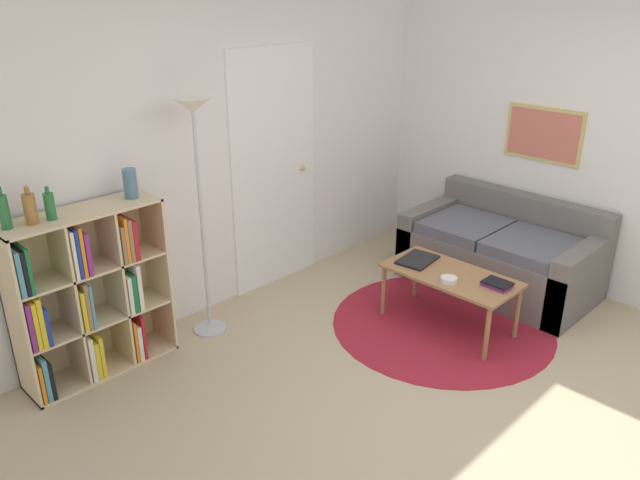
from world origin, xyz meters
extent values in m
plane|color=tan|center=(0.00, 0.00, 0.00)|extent=(14.00, 14.00, 0.00)
cube|color=silver|center=(0.00, 2.40, 1.30)|extent=(7.39, 0.05, 2.60)
cube|color=white|center=(0.44, 2.36, 1.03)|extent=(0.91, 0.02, 2.06)
sphere|color=tan|center=(0.76, 2.34, 0.99)|extent=(0.04, 0.04, 0.04)
cube|color=silver|center=(2.22, 1.19, 1.30)|extent=(0.05, 5.37, 2.60)
cube|color=tan|center=(2.19, 0.82, 1.31)|extent=(0.02, 0.69, 0.47)
cube|color=#C66656|center=(2.17, 0.82, 1.31)|extent=(0.01, 0.63, 0.41)
cylinder|color=maroon|center=(0.82, 0.81, 0.00)|extent=(1.74, 1.74, 0.01)
cube|color=beige|center=(-1.87, 2.18, 0.59)|extent=(0.02, 0.34, 1.18)
cube|color=beige|center=(-0.86, 2.18, 0.59)|extent=(0.02, 0.34, 1.18)
cube|color=beige|center=(-1.37, 2.18, 1.17)|extent=(1.03, 0.34, 0.02)
cube|color=beige|center=(-1.37, 2.18, 0.01)|extent=(1.03, 0.34, 0.02)
cube|color=beige|center=(-1.37, 2.34, 0.59)|extent=(1.03, 0.02, 1.18)
cube|color=beige|center=(-1.53, 2.18, 0.59)|extent=(0.02, 0.32, 1.14)
cube|color=beige|center=(-1.20, 2.18, 0.59)|extent=(0.02, 0.32, 1.14)
cube|color=beige|center=(-1.37, 2.18, 0.40)|extent=(0.99, 0.32, 0.02)
cube|color=beige|center=(-1.37, 2.18, 0.78)|extent=(0.99, 0.32, 0.02)
cube|color=orange|center=(-1.84, 2.15, 0.16)|extent=(0.02, 0.27, 0.28)
cube|color=teal|center=(-1.81, 2.12, 0.17)|extent=(0.03, 0.22, 0.31)
cube|color=black|center=(-1.78, 2.13, 0.15)|extent=(0.02, 0.22, 0.27)
cube|color=silver|center=(-1.50, 2.12, 0.18)|extent=(0.03, 0.20, 0.33)
cube|color=gold|center=(-1.46, 2.15, 0.16)|extent=(0.03, 0.26, 0.28)
cube|color=gold|center=(-1.43, 2.11, 0.17)|extent=(0.03, 0.19, 0.31)
cube|color=orange|center=(-1.17, 2.14, 0.17)|extent=(0.02, 0.25, 0.31)
cube|color=silver|center=(-1.14, 2.13, 0.15)|extent=(0.03, 0.22, 0.27)
cube|color=#B21E23|center=(-1.11, 2.14, 0.19)|extent=(0.02, 0.24, 0.34)
cube|color=#7F287A|center=(-1.84, 2.13, 0.57)|extent=(0.03, 0.22, 0.33)
cube|color=gold|center=(-1.81, 2.11, 0.57)|extent=(0.03, 0.19, 0.32)
cube|color=gold|center=(-1.77, 2.12, 0.58)|extent=(0.03, 0.21, 0.34)
cube|color=navy|center=(-1.74, 2.12, 0.54)|extent=(0.03, 0.20, 0.26)
cube|color=gold|center=(-1.50, 2.14, 0.55)|extent=(0.03, 0.24, 0.28)
cube|color=olive|center=(-1.47, 2.15, 0.57)|extent=(0.03, 0.27, 0.33)
cube|color=teal|center=(-1.44, 2.14, 0.57)|extent=(0.02, 0.25, 0.32)
cube|color=silver|center=(-1.17, 2.12, 0.55)|extent=(0.03, 0.20, 0.28)
cube|color=#196B38|center=(-1.14, 2.14, 0.55)|extent=(0.03, 0.25, 0.28)
cube|color=silver|center=(-1.10, 2.15, 0.58)|extent=(0.03, 0.27, 0.34)
cube|color=teal|center=(-1.84, 2.12, 0.93)|extent=(0.03, 0.20, 0.29)
cube|color=black|center=(-1.81, 2.12, 0.93)|extent=(0.02, 0.21, 0.29)
cube|color=#196B38|center=(-1.78, 2.14, 0.94)|extent=(0.02, 0.25, 0.30)
cube|color=silver|center=(-1.50, 2.12, 0.95)|extent=(0.02, 0.20, 0.32)
cube|color=navy|center=(-1.48, 2.13, 0.95)|extent=(0.02, 0.22, 0.33)
cube|color=orange|center=(-1.45, 2.14, 0.96)|extent=(0.02, 0.26, 0.34)
cube|color=#7F287A|center=(-1.42, 2.13, 0.93)|extent=(0.03, 0.22, 0.29)
cube|color=olive|center=(-1.17, 2.11, 0.92)|extent=(0.03, 0.19, 0.26)
cube|color=orange|center=(-1.14, 2.12, 0.95)|extent=(0.02, 0.20, 0.32)
cube|color=olive|center=(-1.12, 2.12, 0.94)|extent=(0.03, 0.20, 0.30)
cube|color=#B21E23|center=(-1.08, 2.13, 0.93)|extent=(0.03, 0.22, 0.28)
cylinder|color=#B7B7BC|center=(-0.53, 2.07, 0.01)|extent=(0.25, 0.25, 0.01)
cylinder|color=#B7B7BC|center=(-0.53, 2.07, 0.90)|extent=(0.02, 0.02, 1.71)
cone|color=white|center=(-0.53, 2.07, 1.76)|extent=(0.28, 0.28, 0.10)
cube|color=#66605B|center=(1.73, 0.86, 0.23)|extent=(0.89, 1.61, 0.46)
cube|color=#66605B|center=(2.10, 0.86, 0.39)|extent=(0.16, 1.61, 0.77)
cube|color=#66605B|center=(1.73, 0.14, 0.30)|extent=(0.89, 0.16, 0.60)
cube|color=#66605B|center=(1.73, 1.59, 0.30)|extent=(0.89, 0.16, 0.60)
cube|color=#565861|center=(1.65, 0.54, 0.51)|extent=(0.69, 0.62, 0.10)
cube|color=#565861|center=(1.65, 1.18, 0.51)|extent=(0.69, 0.62, 0.10)
cube|color=#996B42|center=(0.83, 0.78, 0.44)|extent=(0.51, 1.03, 0.02)
cylinder|color=#996B42|center=(0.62, 0.31, 0.22)|extent=(0.04, 0.04, 0.43)
cylinder|color=#996B42|center=(0.62, 1.26, 0.22)|extent=(0.04, 0.04, 0.43)
cylinder|color=#996B42|center=(1.05, 0.31, 0.22)|extent=(0.04, 0.04, 0.43)
cylinder|color=#996B42|center=(1.05, 1.26, 0.22)|extent=(0.04, 0.04, 0.43)
cube|color=black|center=(0.84, 1.11, 0.47)|extent=(0.36, 0.28, 0.02)
cylinder|color=silver|center=(0.70, 0.71, 0.48)|extent=(0.12, 0.12, 0.04)
cube|color=#7F287A|center=(0.89, 0.42, 0.47)|extent=(0.15, 0.20, 0.03)
cube|color=black|center=(0.89, 0.42, 0.49)|extent=(0.15, 0.20, 0.01)
cylinder|color=#236633|center=(-1.80, 2.20, 1.28)|extent=(0.06, 0.06, 0.21)
cylinder|color=#236633|center=(-1.80, 2.20, 1.41)|extent=(0.02, 0.02, 0.05)
cylinder|color=olive|center=(-1.66, 2.17, 1.27)|extent=(0.08, 0.08, 0.19)
cylinder|color=olive|center=(-1.66, 2.17, 1.39)|extent=(0.03, 0.03, 0.05)
cylinder|color=#236633|center=(-1.55, 2.16, 1.26)|extent=(0.06, 0.06, 0.17)
cylinder|color=#236633|center=(-1.55, 2.16, 1.37)|extent=(0.02, 0.02, 0.04)
cylinder|color=slate|center=(-0.99, 2.18, 1.28)|extent=(0.09, 0.09, 0.20)
camera|label=1|loc=(-2.93, -1.54, 2.55)|focal=35.00mm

